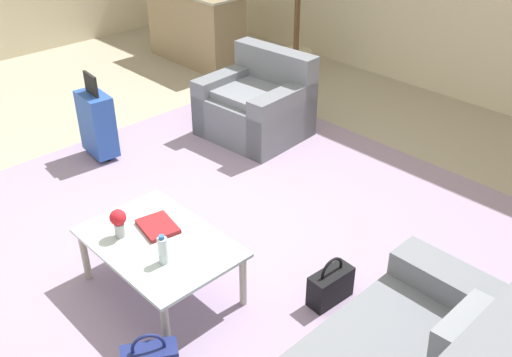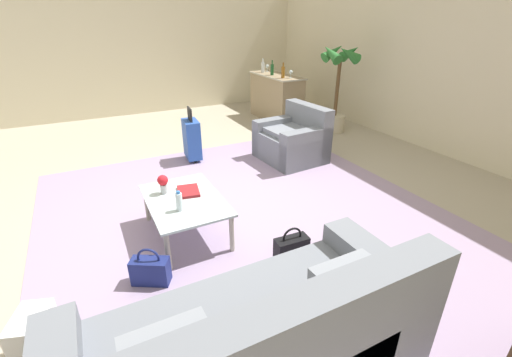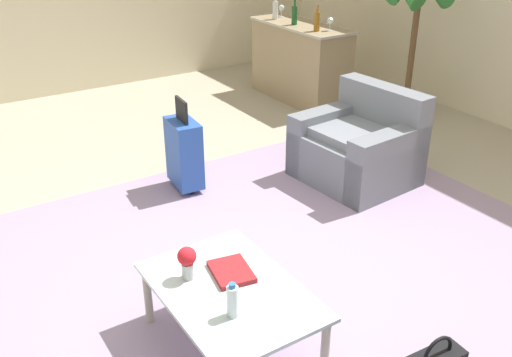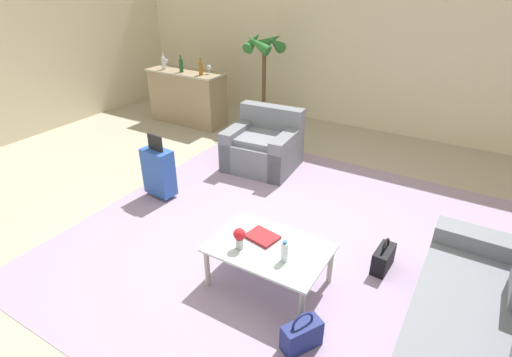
{
  "view_description": "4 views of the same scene",
  "coord_description": "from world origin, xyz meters",
  "px_view_note": "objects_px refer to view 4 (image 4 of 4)",
  "views": [
    {
      "loc": [
        3.0,
        -2.1,
        2.71
      ],
      "look_at": [
        0.56,
        0.23,
        0.67
      ],
      "focal_mm": 40.0,
      "sensor_mm": 36.0,
      "label": 1
    },
    {
      "loc": [
        3.44,
        -1.24,
        2.1
      ],
      "look_at": [
        0.86,
        0.08,
        0.72
      ],
      "focal_mm": 24.0,
      "sensor_mm": 36.0,
      "label": 2
    },
    {
      "loc": [
        2.65,
        -1.77,
        2.4
      ],
      "look_at": [
        -0.16,
        0.03,
        0.74
      ],
      "focal_mm": 40.0,
      "sensor_mm": 36.0,
      "label": 3
    },
    {
      "loc": [
        1.78,
        -3.02,
        2.64
      ],
      "look_at": [
        -0.06,
        0.03,
        0.75
      ],
      "focal_mm": 28.0,
      "sensor_mm": 36.0,
      "label": 4
    }
  ],
  "objects_px": {
    "armchair": "(264,147)",
    "wine_bottle_green": "(181,65)",
    "water_bottle": "(284,252)",
    "wine_glass_leftmost": "(166,61)",
    "handbag_navy": "(302,335)",
    "couch": "(490,353)",
    "wine_bottle_clear": "(164,63)",
    "coffee_table_book": "(262,237)",
    "wine_bottle_amber": "(201,68)",
    "flower_vase": "(239,237)",
    "wine_glass_left_of_centre": "(209,68)",
    "suitcase_blue": "(159,171)",
    "potted_palm": "(264,76)",
    "coffee_table": "(269,251)",
    "handbag_black": "(383,258)",
    "bar_console": "(188,96)"
  },
  "relations": [
    {
      "from": "armchair",
      "to": "wine_bottle_green",
      "type": "height_order",
      "value": "wine_bottle_green"
    },
    {
      "from": "water_bottle",
      "to": "wine_glass_leftmost",
      "type": "relative_size",
      "value": 1.32
    },
    {
      "from": "wine_bottle_green",
      "to": "handbag_navy",
      "type": "bearing_deg",
      "value": -40.54
    },
    {
      "from": "couch",
      "to": "wine_glass_leftmost",
      "type": "height_order",
      "value": "wine_glass_leftmost"
    },
    {
      "from": "wine_bottle_clear",
      "to": "wine_bottle_green",
      "type": "relative_size",
      "value": 1.0
    },
    {
      "from": "coffee_table_book",
      "to": "wine_bottle_amber",
      "type": "bearing_deg",
      "value": 145.87
    },
    {
      "from": "flower_vase",
      "to": "wine_glass_leftmost",
      "type": "relative_size",
      "value": 1.33
    },
    {
      "from": "armchair",
      "to": "wine_glass_left_of_centre",
      "type": "relative_size",
      "value": 6.68
    },
    {
      "from": "water_bottle",
      "to": "handbag_navy",
      "type": "xyz_separation_m",
      "value": [
        0.37,
        -0.39,
        -0.39
      ]
    },
    {
      "from": "wine_glass_leftmost",
      "to": "wine_glass_left_of_centre",
      "type": "distance_m",
      "value": 1.01
    },
    {
      "from": "wine_bottle_green",
      "to": "handbag_navy",
      "type": "distance_m",
      "value": 5.45
    },
    {
      "from": "armchair",
      "to": "wine_glass_leftmost",
      "type": "distance_m",
      "value": 2.98
    },
    {
      "from": "suitcase_blue",
      "to": "wine_glass_leftmost",
      "type": "bearing_deg",
      "value": 129.32
    },
    {
      "from": "wine_glass_leftmost",
      "to": "wine_bottle_clear",
      "type": "relative_size",
      "value": 0.51
    },
    {
      "from": "water_bottle",
      "to": "wine_bottle_amber",
      "type": "bearing_deg",
      "value": 136.53
    },
    {
      "from": "couch",
      "to": "coffee_table_book",
      "type": "height_order",
      "value": "couch"
    },
    {
      "from": "couch",
      "to": "wine_bottle_amber",
      "type": "height_order",
      "value": "wine_bottle_amber"
    },
    {
      "from": "potted_palm",
      "to": "wine_glass_left_of_centre",
      "type": "bearing_deg",
      "value": -144.52
    },
    {
      "from": "water_bottle",
      "to": "wine_glass_leftmost",
      "type": "distance_m",
      "value": 5.34
    },
    {
      "from": "coffee_table_book",
      "to": "wine_glass_leftmost",
      "type": "bearing_deg",
      "value": 152.29
    },
    {
      "from": "wine_bottle_clear",
      "to": "handbag_navy",
      "type": "xyz_separation_m",
      "value": [
        4.49,
        -3.48,
        -0.96
      ]
    },
    {
      "from": "coffee_table",
      "to": "wine_bottle_clear",
      "type": "bearing_deg",
      "value": 142.65
    },
    {
      "from": "coffee_table",
      "to": "wine_bottle_green",
      "type": "xyz_separation_m",
      "value": [
        -3.5,
        2.99,
        0.72
      ]
    },
    {
      "from": "wine_bottle_green",
      "to": "wine_bottle_amber",
      "type": "relative_size",
      "value": 1.0
    },
    {
      "from": "flower_vase",
      "to": "handbag_navy",
      "type": "xyz_separation_m",
      "value": [
        0.79,
        -0.34,
        -0.42
      ]
    },
    {
      "from": "wine_bottle_amber",
      "to": "suitcase_blue",
      "type": "distance_m",
      "value": 2.63
    },
    {
      "from": "wine_glass_left_of_centre",
      "to": "handbag_black",
      "type": "bearing_deg",
      "value": -31.72
    },
    {
      "from": "armchair",
      "to": "wine_bottle_amber",
      "type": "relative_size",
      "value": 3.44
    },
    {
      "from": "flower_vase",
      "to": "wine_glass_left_of_centre",
      "type": "distance_m",
      "value": 4.33
    },
    {
      "from": "flower_vase",
      "to": "coffee_table_book",
      "type": "bearing_deg",
      "value": 66.5
    },
    {
      "from": "potted_palm",
      "to": "wine_bottle_clear",
      "type": "bearing_deg",
      "value": -157.65
    },
    {
      "from": "couch",
      "to": "bar_console",
      "type": "xyz_separation_m",
      "value": [
        -5.3,
        3.2,
        0.2
      ]
    },
    {
      "from": "wine_glass_left_of_centre",
      "to": "handbag_navy",
      "type": "height_order",
      "value": "wine_glass_left_of_centre"
    },
    {
      "from": "coffee_table",
      "to": "wine_bottle_clear",
      "type": "height_order",
      "value": "wine_bottle_clear"
    },
    {
      "from": "potted_palm",
      "to": "bar_console",
      "type": "bearing_deg",
      "value": -155.22
    },
    {
      "from": "couch",
      "to": "water_bottle",
      "type": "xyz_separation_m",
      "value": [
        -1.6,
        -0.0,
        0.22
      ]
    },
    {
      "from": "water_bottle",
      "to": "coffee_table_book",
      "type": "xyz_separation_m",
      "value": [
        -0.32,
        0.18,
        -0.08
      ]
    },
    {
      "from": "wine_glass_leftmost",
      "to": "wine_glass_left_of_centre",
      "type": "bearing_deg",
      "value": -0.84
    },
    {
      "from": "coffee_table",
      "to": "handbag_black",
      "type": "height_order",
      "value": "coffee_table"
    },
    {
      "from": "armchair",
      "to": "wine_bottle_clear",
      "type": "xyz_separation_m",
      "value": [
        -2.62,
        0.82,
        0.79
      ]
    },
    {
      "from": "wine_glass_leftmost",
      "to": "handbag_navy",
      "type": "bearing_deg",
      "value": -38.52
    },
    {
      "from": "suitcase_blue",
      "to": "handbag_navy",
      "type": "bearing_deg",
      "value": -24.89
    },
    {
      "from": "handbag_black",
      "to": "wine_glass_left_of_centre",
      "type": "bearing_deg",
      "value": 148.28
    },
    {
      "from": "wine_bottle_green",
      "to": "handbag_navy",
      "type": "xyz_separation_m",
      "value": [
        4.07,
        -3.48,
        -0.96
      ]
    },
    {
      "from": "flower_vase",
      "to": "potted_palm",
      "type": "xyz_separation_m",
      "value": [
        -1.98,
        3.85,
        0.37
      ]
    },
    {
      "from": "coffee_table",
      "to": "coffee_table_book",
      "type": "bearing_deg",
      "value": 146.31
    },
    {
      "from": "armchair",
      "to": "couch",
      "type": "bearing_deg",
      "value": -36.18
    },
    {
      "from": "couch",
      "to": "suitcase_blue",
      "type": "relative_size",
      "value": 2.67
    },
    {
      "from": "bar_console",
      "to": "flower_vase",
      "type": "bearing_deg",
      "value": -44.74
    },
    {
      "from": "armchair",
      "to": "wine_bottle_clear",
      "type": "bearing_deg",
      "value": 162.51
    }
  ]
}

